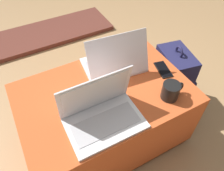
% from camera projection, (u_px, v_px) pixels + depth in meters
% --- Properties ---
extents(ground_plane, '(14.00, 14.00, 0.00)m').
position_uv_depth(ground_plane, '(106.00, 135.00, 1.58)').
color(ground_plane, tan).
extents(ottoman, '(0.98, 0.65, 0.47)m').
position_uv_depth(ottoman, '(105.00, 116.00, 1.41)').
color(ottoman, maroon).
rests_on(ottoman, ground_plane).
extents(laptop_near, '(0.38, 0.25, 0.26)m').
position_uv_depth(laptop_near, '(102.00, 113.00, 1.07)').
color(laptop_near, silver).
rests_on(laptop_near, ottoman).
extents(laptop_far, '(0.39, 0.30, 0.26)m').
position_uv_depth(laptop_far, '(115.00, 62.00, 1.32)').
color(laptop_far, silver).
rests_on(laptop_far, ottoman).
extents(cell_phone, '(0.10, 0.16, 0.01)m').
position_uv_depth(cell_phone, '(163.00, 69.00, 1.35)').
color(cell_phone, black).
rests_on(cell_phone, ottoman).
extents(backpack, '(0.28, 0.31, 0.53)m').
position_uv_depth(backpack, '(173.00, 79.00, 1.65)').
color(backpack, '#23234C').
rests_on(backpack, ground_plane).
extents(coffee_mug, '(0.14, 0.10, 0.10)m').
position_uv_depth(coffee_mug, '(171.00, 91.00, 1.17)').
color(coffee_mug, black).
rests_on(coffee_mug, ottoman).
extents(fireplace_hearth, '(1.40, 0.50, 0.04)m').
position_uv_depth(fireplace_hearth, '(47.00, 33.00, 2.41)').
color(fireplace_hearth, brown).
rests_on(fireplace_hearth, ground_plane).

